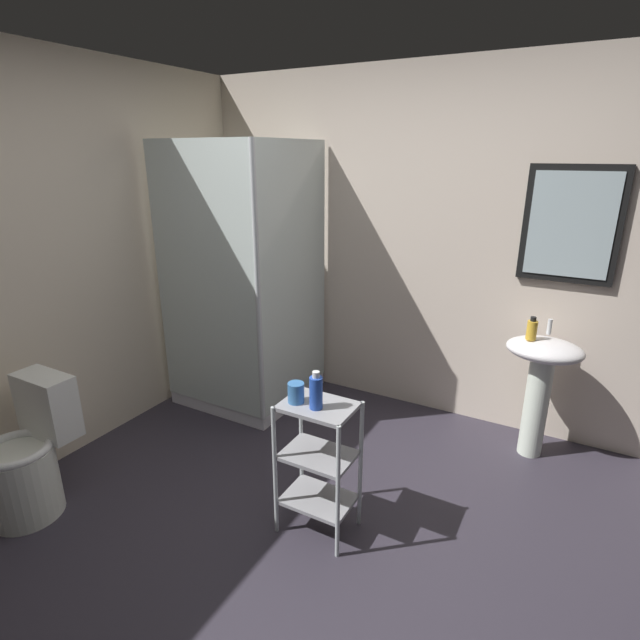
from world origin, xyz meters
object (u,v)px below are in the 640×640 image
at_px(toilet, 29,460).
at_px(storage_cart, 318,457).
at_px(pedestal_sink, 541,374).
at_px(hand_soap_bottle, 532,330).
at_px(rinse_cup, 296,393).
at_px(shower_stall, 251,347).
at_px(shampoo_bottle_blue, 316,392).

relative_size(toilet, storage_cart, 1.03).
distance_m(pedestal_sink, hand_soap_bottle, 0.31).
xyz_separation_m(pedestal_sink, rinse_cup, (-1.01, -1.32, 0.21)).
xyz_separation_m(shower_stall, storage_cart, (1.17, -1.00, -0.03)).
distance_m(storage_cart, shampoo_bottle_blue, 0.39).
height_order(toilet, storage_cart, toilet).
xyz_separation_m(pedestal_sink, storage_cart, (-0.90, -1.29, -0.14)).
bearing_deg(rinse_cup, hand_soap_bottle, 54.51).
distance_m(pedestal_sink, shampoo_bottle_blue, 1.62).
relative_size(shampoo_bottle_blue, rinse_cup, 1.88).
relative_size(hand_soap_bottle, rinse_cup, 1.43).
distance_m(toilet, shampoo_bottle_blue, 1.67).
height_order(pedestal_sink, hand_soap_bottle, hand_soap_bottle).
xyz_separation_m(toilet, shampoo_bottle_blue, (1.47, 0.60, 0.51)).
relative_size(shower_stall, hand_soap_bottle, 13.61).
height_order(toilet, shampoo_bottle_blue, shampoo_bottle_blue).
bearing_deg(toilet, pedestal_sink, 39.25).
bearing_deg(storage_cart, shampoo_bottle_blue, -76.87).
bearing_deg(shower_stall, toilet, -100.29).
bearing_deg(hand_soap_bottle, shampoo_bottle_blue, -121.81).
bearing_deg(shower_stall, hand_soap_bottle, 7.48).
relative_size(storage_cart, hand_soap_bottle, 5.04).
distance_m(shower_stall, storage_cart, 1.54).
distance_m(storage_cart, hand_soap_bottle, 1.56).
height_order(shower_stall, storage_cart, shower_stall).
relative_size(shower_stall, pedestal_sink, 2.47).
bearing_deg(pedestal_sink, shampoo_bottle_blue, -123.83).
distance_m(shower_stall, shampoo_bottle_blue, 1.61).
height_order(pedestal_sink, shampoo_bottle_blue, shampoo_bottle_blue).
xyz_separation_m(pedestal_sink, shampoo_bottle_blue, (-0.89, -1.33, 0.25)).
height_order(shower_stall, shampoo_bottle_blue, shower_stall).
bearing_deg(rinse_cup, shampoo_bottle_blue, -2.70).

